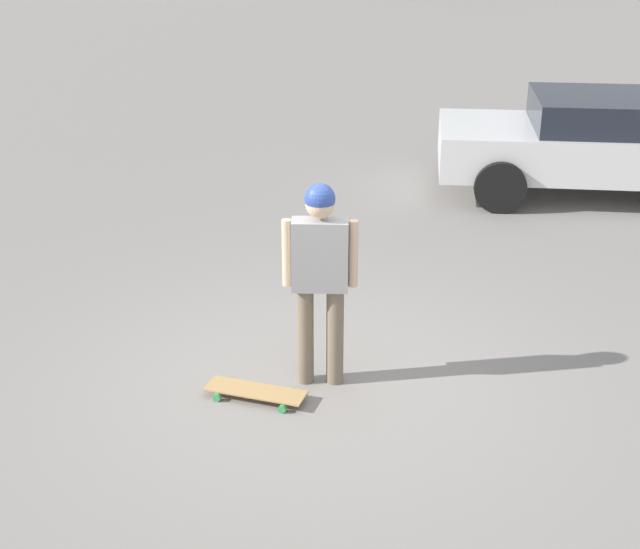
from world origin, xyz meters
TOP-DOWN VIEW (x-y plane):
  - ground_plane at (0.00, 0.00)m, footprint 220.00×220.00m
  - person at (0.00, 0.00)m, footprint 0.52×0.41m
  - skateboard at (-0.27, -0.52)m, footprint 0.85×0.46m
  - car_parked_near at (0.10, 6.28)m, footprint 4.42×3.52m

SIDE VIEW (x-z plane):
  - ground_plane at x=0.00m, z-range 0.00..0.00m
  - skateboard at x=-0.27m, z-range 0.03..0.10m
  - car_parked_near at x=0.10m, z-range 0.04..1.38m
  - person at x=0.00m, z-range 0.17..1.87m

